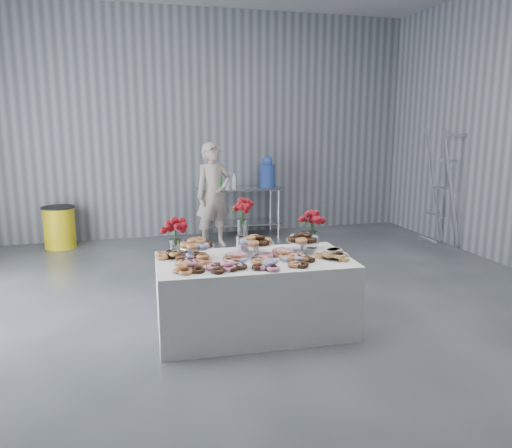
% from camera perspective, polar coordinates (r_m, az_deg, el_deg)
% --- Properties ---
extents(ground, '(9.00, 9.00, 0.00)m').
position_cam_1_polar(ground, '(5.21, 1.59, -11.86)').
color(ground, '#323539').
rests_on(ground, ground).
extents(room_walls, '(8.04, 9.04, 4.02)m').
position_cam_1_polar(room_walls, '(4.80, -1.77, 18.36)').
color(room_walls, gray).
rests_on(room_walls, ground).
extents(display_table, '(1.95, 1.10, 0.75)m').
position_cam_1_polar(display_table, '(5.04, -0.20, -8.12)').
color(display_table, white).
rests_on(display_table, ground).
extents(prep_table, '(1.50, 0.60, 0.90)m').
position_cam_1_polar(prep_table, '(9.03, -1.78, 2.45)').
color(prep_table, silver).
rests_on(prep_table, ground).
extents(donut_mounds, '(1.85, 0.90, 0.09)m').
position_cam_1_polar(donut_mounds, '(4.86, -0.05, -3.66)').
color(donut_mounds, '#C58648').
rests_on(donut_mounds, display_table).
extents(cake_stand_left, '(0.36, 0.36, 0.17)m').
position_cam_1_polar(cake_stand_left, '(4.94, -6.82, -2.34)').
color(cake_stand_left, silver).
rests_on(cake_stand_left, display_table).
extents(cake_stand_mid, '(0.36, 0.36, 0.17)m').
position_cam_1_polar(cake_stand_mid, '(5.04, -0.01, -1.99)').
color(cake_stand_mid, silver).
rests_on(cake_stand_mid, display_table).
extents(cake_stand_right, '(0.36, 0.36, 0.17)m').
position_cam_1_polar(cake_stand_right, '(5.16, 5.41, -1.70)').
color(cake_stand_right, silver).
rests_on(cake_stand_right, display_table).
extents(danish_pile, '(0.48, 0.48, 0.11)m').
position_cam_1_polar(danish_pile, '(4.98, 8.65, -3.31)').
color(danish_pile, silver).
rests_on(danish_pile, display_table).
extents(bouquet_left, '(0.26, 0.26, 0.42)m').
position_cam_1_polar(bouquet_left, '(4.99, -9.27, -0.43)').
color(bouquet_left, white).
rests_on(bouquet_left, display_table).
extents(bouquet_right, '(0.26, 0.26, 0.42)m').
position_cam_1_polar(bouquet_right, '(5.32, 6.49, 0.40)').
color(bouquet_right, white).
rests_on(bouquet_right, display_table).
extents(bouquet_center, '(0.26, 0.26, 0.57)m').
position_cam_1_polar(bouquet_center, '(5.16, -1.58, 1.05)').
color(bouquet_center, silver).
rests_on(bouquet_center, display_table).
extents(water_jug, '(0.28, 0.28, 0.55)m').
position_cam_1_polar(water_jug, '(9.10, 1.27, 5.88)').
color(water_jug, blue).
rests_on(water_jug, prep_table).
extents(drink_bottles, '(0.54, 0.08, 0.27)m').
position_cam_1_polar(drink_bottles, '(8.81, -3.67, 4.92)').
color(drink_bottles, '#268C33').
rests_on(drink_bottles, prep_table).
extents(person, '(0.72, 0.57, 1.74)m').
position_cam_1_polar(person, '(8.29, -4.90, 3.29)').
color(person, '#CC8C93').
rests_on(person, ground).
extents(trash_barrel, '(0.54, 0.54, 0.69)m').
position_cam_1_polar(trash_barrel, '(8.88, -21.55, -0.34)').
color(trash_barrel, gold).
rests_on(trash_barrel, ground).
extents(stepladder, '(0.68, 0.49, 1.97)m').
position_cam_1_polar(stepladder, '(8.81, 20.51, 3.85)').
color(stepladder, silver).
rests_on(stepladder, ground).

